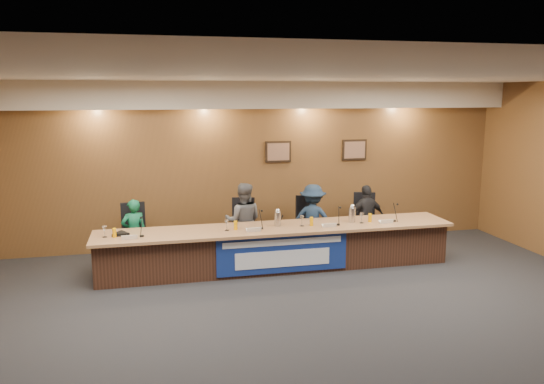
{
  "coord_description": "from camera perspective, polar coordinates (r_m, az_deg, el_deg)",
  "views": [
    {
      "loc": [
        -2.06,
        -6.15,
        2.98
      ],
      "look_at": [
        -0.07,
        2.49,
        1.33
      ],
      "focal_mm": 35.0,
      "sensor_mm": 36.0,
      "label": 1
    }
  ],
  "objects": [
    {
      "name": "juice_glass_b",
      "position": [
        8.83,
        -3.93,
        -3.6
      ],
      "size": [
        0.06,
        0.06,
        0.15
      ],
      "primitive_type": "cylinder",
      "color": "#E99D01",
      "rests_on": "dais_top"
    },
    {
      "name": "office_chair_a",
      "position": [
        9.66,
        -14.57,
        -4.8
      ],
      "size": [
        0.51,
        0.51,
        0.08
      ],
      "primitive_type": "cube",
      "rotation": [
        0.0,
        0.0,
        0.07
      ],
      "color": "black",
      "rests_on": "floor"
    },
    {
      "name": "banner",
      "position": [
        8.79,
        1.17,
        -6.67
      ],
      "size": [
        2.2,
        0.02,
        0.65
      ],
      "primitive_type": "cube",
      "color": "navy",
      "rests_on": "dais_body"
    },
    {
      "name": "dais_top",
      "position": [
        9.03,
        0.61,
        -3.91
      ],
      "size": [
        6.1,
        0.95,
        0.05
      ],
      "primitive_type": "cube",
      "color": "#946843",
      "rests_on": "dais_body"
    },
    {
      "name": "carafe_mid",
      "position": [
        9.05,
        0.61,
        -2.92
      ],
      "size": [
        0.12,
        0.12,
        0.24
      ],
      "primitive_type": "cylinder",
      "color": "silver",
      "rests_on": "dais_top"
    },
    {
      "name": "office_chair_d",
      "position": [
        10.45,
        9.88,
        -3.46
      ],
      "size": [
        0.62,
        0.62,
        0.08
      ],
      "primitive_type": "cube",
      "rotation": [
        0.0,
        0.0,
        -0.35
      ],
      "color": "black",
      "rests_on": "floor"
    },
    {
      "name": "juice_glass_c",
      "position": [
        9.1,
        4.27,
        -3.17
      ],
      "size": [
        0.06,
        0.06,
        0.15
      ],
      "primitive_type": "cylinder",
      "color": "#E99D01",
      "rests_on": "dais_top"
    },
    {
      "name": "floor",
      "position": [
        7.14,
        5.17,
        -14.17
      ],
      "size": [
        10.0,
        10.0,
        0.0
      ],
      "primitive_type": "plane",
      "color": "black",
      "rests_on": "ground"
    },
    {
      "name": "water_glass_b",
      "position": [
        8.78,
        -4.89,
        -3.59
      ],
      "size": [
        0.08,
        0.08,
        0.18
      ],
      "primitive_type": "cylinder",
      "color": "silver",
      "rests_on": "dais_top"
    },
    {
      "name": "banner_text_upper",
      "position": [
        8.72,
        1.19,
        -5.44
      ],
      "size": [
        2.0,
        0.01,
        0.1
      ],
      "primitive_type": "cube",
      "color": "silver",
      "rests_on": "banner"
    },
    {
      "name": "panelist_a",
      "position": [
        9.53,
        -14.61,
        -4.28
      ],
      "size": [
        0.49,
        0.38,
        1.19
      ],
      "primitive_type": "imported",
      "rotation": [
        0.0,
        0.0,
        3.37
      ],
      "color": "#0F5938",
      "rests_on": "floor"
    },
    {
      "name": "nameplate_d",
      "position": [
        9.44,
        12.26,
        -3.08
      ],
      "size": [
        0.24,
        0.08,
        0.1
      ],
      "primitive_type": "cube",
      "rotation": [
        0.31,
        0.0,
        0.0
      ],
      "color": "white",
      "rests_on": "dais_top"
    },
    {
      "name": "banner_text_lower",
      "position": [
        8.8,
        1.19,
        -7.19
      ],
      "size": [
        1.6,
        0.01,
        0.28
      ],
      "primitive_type": "cube",
      "color": "silver",
      "rests_on": "banner"
    },
    {
      "name": "wall_photo_right",
      "position": [
        10.96,
        8.85,
        4.51
      ],
      "size": [
        0.52,
        0.04,
        0.42
      ],
      "primitive_type": "cube",
      "color": "black",
      "rests_on": "wall_back"
    },
    {
      "name": "speakerphone",
      "position": [
        8.82,
        -15.93,
        -4.35
      ],
      "size": [
        0.32,
        0.32,
        0.05
      ],
      "primitive_type": "cylinder",
      "color": "black",
      "rests_on": "dais_top"
    },
    {
      "name": "water_glass_a",
      "position": [
        8.76,
        -17.57,
        -4.1
      ],
      "size": [
        0.08,
        0.08,
        0.18
      ],
      "primitive_type": "cylinder",
      "color": "silver",
      "rests_on": "dais_top"
    },
    {
      "name": "microphone_a",
      "position": [
        8.66,
        -13.83,
        -4.61
      ],
      "size": [
        0.07,
        0.07,
        0.02
      ],
      "primitive_type": "cylinder",
      "color": "black",
      "rests_on": "dais_top"
    },
    {
      "name": "microphone_c",
      "position": [
        9.21,
        7.09,
        -3.48
      ],
      "size": [
        0.07,
        0.07,
        0.02
      ],
      "primitive_type": "cylinder",
      "color": "black",
      "rests_on": "dais_top"
    },
    {
      "name": "nameplate_b",
      "position": [
        8.69,
        -1.95,
        -4.03
      ],
      "size": [
        0.24,
        0.08,
        0.1
      ],
      "primitive_type": "cube",
      "rotation": [
        0.31,
        0.0,
        0.0
      ],
      "color": "white",
      "rests_on": "dais_top"
    },
    {
      "name": "panelist_c",
      "position": [
        9.95,
        4.39,
        -2.96
      ],
      "size": [
        0.98,
        0.77,
        1.32
      ],
      "primitive_type": "imported",
      "rotation": [
        0.0,
        0.0,
        2.77
      ],
      "color": "#16273E",
      "rests_on": "floor"
    },
    {
      "name": "juice_glass_a",
      "position": [
        8.71,
        -16.6,
        -4.23
      ],
      "size": [
        0.06,
        0.06,
        0.15
      ],
      "primitive_type": "cylinder",
      "color": "#E99D01",
      "rests_on": "dais_top"
    },
    {
      "name": "juice_glass_d",
      "position": [
        9.5,
        10.5,
        -2.74
      ],
      "size": [
        0.06,
        0.06,
        0.15
      ],
      "primitive_type": "cylinder",
      "color": "#E99D01",
      "rests_on": "dais_top"
    },
    {
      "name": "office_chair_b",
      "position": [
        9.79,
        -3.18,
        -4.27
      ],
      "size": [
        0.59,
        0.59,
        0.08
      ],
      "primitive_type": "cube",
      "rotation": [
        0.0,
        0.0,
        -0.26
      ],
      "color": "black",
      "rests_on": "floor"
    },
    {
      "name": "carafe_right",
      "position": [
        9.42,
        8.61,
        -2.46
      ],
      "size": [
        0.12,
        0.12,
        0.26
      ],
      "primitive_type": "cylinder",
      "color": "silver",
      "rests_on": "dais_top"
    },
    {
      "name": "panelist_b",
      "position": [
        9.64,
        -3.1,
        -3.15
      ],
      "size": [
        0.78,
        0.67,
        1.4
      ],
      "primitive_type": "imported",
      "rotation": [
        0.0,
        0.0,
        2.92
      ],
      "color": "#535458",
      "rests_on": "floor"
    },
    {
      "name": "wall_back",
      "position": [
        10.45,
        -1.51,
        2.96
      ],
      "size": [
        10.0,
        0.04,
        3.2
      ],
      "primitive_type": "cube",
      "color": "brown",
      "rests_on": "floor"
    },
    {
      "name": "nameplate_a",
      "position": [
        8.52,
        -15.11,
        -4.69
      ],
      "size": [
        0.24,
        0.08,
        0.1
      ],
      "primitive_type": "cube",
      "rotation": [
        0.31,
        0.0,
        0.0
      ],
      "color": "white",
      "rests_on": "dais_top"
    },
    {
      "name": "water_glass_d",
      "position": [
        9.39,
        9.62,
        -2.78
      ],
      "size": [
        0.08,
        0.08,
        0.18
      ],
      "primitive_type": "cylinder",
      "color": "silver",
      "rests_on": "dais_top"
    },
    {
      "name": "nameplate_c",
      "position": [
        9.02,
        6.24,
        -3.54
      ],
      "size": [
        0.24,
        0.08,
        0.1
      ],
      "primitive_type": "cube",
      "rotation": [
        0.31,
        0.0,
        0.0
      ],
      "color": "white",
      "rests_on": "dais_top"
    },
    {
      "name": "water_glass_c",
      "position": [
        9.06,
        3.23,
        -3.12
      ],
      "size": [
        0.08,
        0.08,
        0.18
      ],
      "primitive_type": "cylinder",
      "color": "silver",
      "rests_on": "dais_top"
    },
    {
      "name": "office_chair_c",
      "position": [
        10.08,
        4.21,
        -3.84
      ],
      "size": [
        0.55,
        0.55,
        0.08
      ],
      "primitive_type": "cube",
      "rotation": [
        0.0,
        0.0,
        0.16
      ],
      "color": "black",
      "rests_on": "floor"
    },
    {
      "name": "ceiling",
      "position": [
        6.49,
        5.65,
        12.44
      ],
      "size": [
        10.0,
        8.0,
        0.04
      ],
      "primitive_type": "cube",
      "color": "silver",
      "rests_on": "wall_back"
    },
    {
      "name": "panelist_d",
      "position": [
        10.32,
        10.12,
        -2.75
      ],
      "size": [
        0.77,
        0.39,
        1.27
      ],
      "primitive_type": "imported",
      "rotation": [
        0.0,
        0.0,
        3.25
      ],
      "color": "black",
      "rests_on": "floor"
    },
    {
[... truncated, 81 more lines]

